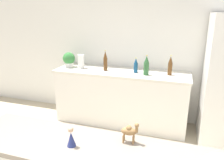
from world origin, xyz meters
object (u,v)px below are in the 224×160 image
Objects in this scene: back_bottle_2 at (170,66)px; back_bottle_0 at (146,66)px; wise_man_figurine_blue at (71,138)px; paper_towel_roll at (81,61)px; back_bottle_1 at (136,66)px; back_bottle_3 at (105,61)px; camel_figurine at (130,131)px; potted_plant at (69,59)px.

back_bottle_0 is at bearing -162.91° from back_bottle_2.
paper_towel_roll is at bearing 114.14° from wise_man_figurine_blue.
back_bottle_0 is 1.27× the size of back_bottle_1.
back_bottle_3 is 2.12m from camel_figurine.
paper_towel_roll is (0.23, -0.01, -0.02)m from potted_plant.
camel_figurine is at bearing -56.71° from paper_towel_roll.
paper_towel_roll is 0.96× the size of back_bottle_1.
wise_man_figurine_blue is at bearing -61.05° from potted_plant.
back_bottle_2 is (0.50, 0.02, 0.03)m from back_bottle_1.
back_bottle_0 is 0.19m from back_bottle_1.
back_bottle_3 is (0.43, -0.02, 0.04)m from paper_towel_roll.
back_bottle_1 is at bearing -0.58° from potted_plant.
paper_towel_roll is at bearing -179.95° from back_bottle_1.
back_bottle_2 is 2.01× the size of camel_figurine.
potted_plant is at bearing 177.07° from back_bottle_3.
back_bottle_3 is at bearing 103.85° from wise_man_figurine_blue.
paper_towel_roll is 0.43m from back_bottle_3.
back_bottle_2 is at bearing 2.67° from back_bottle_3.
wise_man_figurine_blue is (0.95, -2.11, 0.02)m from paper_towel_roll.
back_bottle_2 is at bearing 17.09° from back_bottle_0.
wise_man_figurine_blue is (-0.47, -2.13, -0.01)m from back_bottle_2.
paper_towel_roll is 1.63× the size of wise_man_figurine_blue.
back_bottle_2 reaches higher than camel_figurine.
potted_plant is 0.84× the size of back_bottle_2.
camel_figurine is (0.20, -1.88, 0.02)m from back_bottle_0.
potted_plant reaches higher than camel_figurine.
wise_man_figurine_blue is (1.17, -2.12, 0.00)m from potted_plant.
back_bottle_1 is (0.91, 0.00, -0.00)m from paper_towel_roll.
potted_plant is at bearing 176.11° from back_bottle_0.
potted_plant is 2.48m from camel_figurine.
back_bottle_1 is at bearing 100.79° from camel_figurine.
potted_plant is 0.84× the size of back_bottle_0.
back_bottle_3 is 2.21× the size of camel_figurine.
back_bottle_1 is 0.79× the size of back_bottle_2.
back_bottle_0 is 2.16× the size of wise_man_figurine_blue.
back_bottle_1 is 1.99m from camel_figurine.
potted_plant is at bearing 176.88° from paper_towel_roll.
wise_man_figurine_blue is (-0.34, -0.15, -0.03)m from camel_figurine.
back_bottle_0 is (1.31, -0.09, 0.01)m from potted_plant.
potted_plant is at bearing -179.57° from back_bottle_2.
back_bottle_3 is at bearing 113.82° from camel_figurine.
paper_towel_roll reaches higher than camel_figurine.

